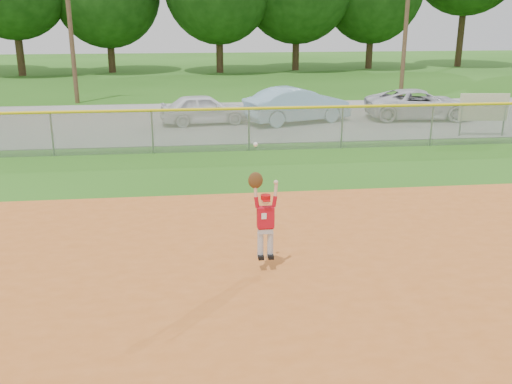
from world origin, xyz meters
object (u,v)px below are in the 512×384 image
Objects in this scene: car_white_b at (419,104)px; sponsor_sign at (484,108)px; ballplayer at (264,216)px; car_blue at (297,105)px; car_white_a at (204,109)px.

sponsor_sign is (1.00, -3.88, 0.42)m from car_white_b.
car_blue is at bearing 76.98° from ballplayer.
sponsor_sign is 0.85× the size of ballplayer.
car_blue is at bearing 97.23° from car_white_b.
car_white_b is 2.15× the size of ballplayer.
ballplayer is (0.65, -14.88, 0.44)m from car_white_a.
sponsor_sign reaches higher than car_blue.
ballplayer is at bearing 147.53° from car_blue.
car_blue is 5.65m from car_white_b.
sponsor_sign is (6.65, -3.65, 0.32)m from car_blue.
sponsor_sign is at bearing 47.72° from ballplayer.
car_blue is at bearing -99.44° from car_white_a.
car_white_a is 2.00× the size of sponsor_sign.
car_white_a is 0.79× the size of car_white_b.
car_white_b reaches higher than car_white_a.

